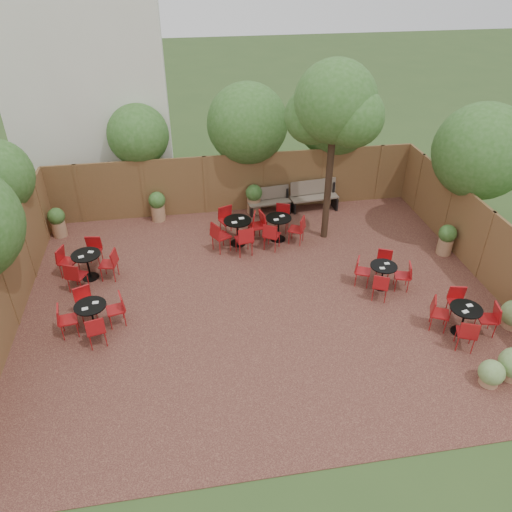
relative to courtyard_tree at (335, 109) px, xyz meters
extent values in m
plane|color=#354F23|center=(-2.45, -2.76, -4.00)|extent=(80.00, 80.00, 0.00)
cube|color=#3D1B19|center=(-2.45, -2.76, -3.99)|extent=(12.00, 10.00, 0.02)
cube|color=#523A1E|center=(-2.45, 2.24, -3.00)|extent=(12.00, 0.08, 2.00)
cube|color=#523A1E|center=(-8.45, -2.76, -3.00)|extent=(0.08, 10.00, 2.00)
cube|color=#523A1E|center=(3.55, -2.76, -3.00)|extent=(0.08, 10.00, 2.00)
cube|color=silver|center=(-6.95, 5.24, 0.00)|extent=(5.00, 4.00, 8.00)
sphere|color=#2D581C|center=(-5.45, 2.94, -1.42)|extent=(1.95, 1.95, 1.95)
sphere|color=#2D581C|center=(-1.95, 2.84, -1.21)|extent=(2.63, 2.63, 2.63)
sphere|color=#2D581C|center=(1.05, 3.04, -1.20)|extent=(2.68, 2.68, 2.68)
sphere|color=#2D581C|center=(4.15, -0.76, -1.19)|extent=(2.71, 2.71, 2.71)
cylinder|color=black|center=(0.01, 0.01, -1.79)|extent=(0.20, 0.20, 4.38)
sphere|color=#2D581C|center=(0.01, 0.01, 0.18)|extent=(2.24, 2.24, 2.24)
sphere|color=#2D581C|center=(-0.49, 0.41, -0.30)|extent=(1.57, 1.57, 1.57)
sphere|color=#2D581C|center=(0.41, -0.39, -0.13)|extent=(1.64, 1.64, 1.64)
cube|color=brown|center=(-1.39, 1.79, -3.57)|extent=(1.46, 0.60, 0.05)
cube|color=brown|center=(-1.39, 1.98, -3.32)|extent=(1.42, 0.28, 0.43)
cube|color=black|center=(-2.03, 1.79, -3.79)|extent=(0.11, 0.43, 0.38)
cube|color=black|center=(-0.74, 1.79, -3.79)|extent=(0.11, 0.43, 0.38)
cube|color=brown|center=(0.16, 1.79, -3.52)|extent=(1.66, 0.65, 0.05)
cube|color=brown|center=(0.16, 2.01, -3.23)|extent=(1.62, 0.29, 0.49)
cube|color=black|center=(-0.57, 1.79, -3.77)|extent=(0.11, 0.49, 0.43)
cube|color=black|center=(0.89, 1.79, -3.77)|extent=(0.11, 0.49, 0.43)
cylinder|color=black|center=(-6.58, -3.29, -3.97)|extent=(0.43, 0.43, 0.03)
cylinder|color=black|center=(-6.58, -3.29, -3.62)|extent=(0.05, 0.05, 0.68)
cylinder|color=black|center=(-6.58, -3.29, -3.27)|extent=(0.74, 0.74, 0.03)
cube|color=white|center=(-6.46, -3.22, -3.25)|extent=(0.16, 0.13, 0.01)
cube|color=white|center=(-6.67, -3.41, -3.25)|extent=(0.16, 0.13, 0.01)
cylinder|color=black|center=(1.93, -4.83, -3.97)|extent=(0.42, 0.42, 0.03)
cylinder|color=black|center=(1.93, -4.83, -3.63)|extent=(0.05, 0.05, 0.68)
cylinder|color=black|center=(1.93, -4.83, -3.28)|extent=(0.73, 0.73, 0.03)
cube|color=white|center=(2.05, -4.75, -3.26)|extent=(0.16, 0.13, 0.01)
cube|color=white|center=(1.83, -4.94, -3.26)|extent=(0.16, 0.13, 0.01)
cylinder|color=black|center=(-6.92, -1.09, -3.97)|extent=(0.45, 0.45, 0.03)
cylinder|color=black|center=(-6.92, -1.09, -3.60)|extent=(0.05, 0.05, 0.72)
cylinder|color=black|center=(-6.92, -1.09, -3.24)|extent=(0.78, 0.78, 0.03)
cube|color=white|center=(-6.80, -1.00, -3.21)|extent=(0.17, 0.14, 0.02)
cube|color=white|center=(-7.02, -1.21, -3.21)|extent=(0.17, 0.14, 0.02)
cylinder|color=black|center=(-1.44, 0.05, -3.97)|extent=(0.45, 0.45, 0.03)
cylinder|color=black|center=(-1.44, 0.05, -3.60)|extent=(0.05, 0.05, 0.72)
cylinder|color=black|center=(-1.44, 0.05, -3.24)|extent=(0.78, 0.78, 0.03)
cube|color=white|center=(-1.32, 0.14, -3.21)|extent=(0.17, 0.15, 0.02)
cube|color=white|center=(-1.54, -0.07, -3.21)|extent=(0.17, 0.15, 0.02)
cylinder|color=black|center=(0.75, -2.82, -3.97)|extent=(0.41, 0.41, 0.03)
cylinder|color=black|center=(0.75, -2.82, -3.64)|extent=(0.05, 0.05, 0.65)
cylinder|color=black|center=(0.75, -2.82, -3.31)|extent=(0.70, 0.70, 0.03)
cube|color=white|center=(0.86, -2.74, -3.29)|extent=(0.15, 0.13, 0.01)
cube|color=white|center=(0.66, -2.93, -3.29)|extent=(0.15, 0.13, 0.01)
cylinder|color=black|center=(-2.70, 0.01, -3.97)|extent=(0.48, 0.48, 0.03)
cylinder|color=black|center=(-2.70, 0.01, -3.58)|extent=(0.05, 0.05, 0.76)
cylinder|color=black|center=(-2.70, 0.01, -3.19)|extent=(0.83, 0.83, 0.03)
cube|color=white|center=(-2.57, 0.10, -3.16)|extent=(0.18, 0.15, 0.02)
cube|color=white|center=(-2.81, -0.12, -3.16)|extent=(0.18, 0.15, 0.02)
cylinder|color=#9A6E4D|center=(-5.06, 1.94, -3.72)|extent=(0.45, 0.45, 0.52)
sphere|color=#2D581C|center=(-5.06, 1.94, -3.26)|extent=(0.54, 0.54, 0.54)
cylinder|color=#9A6E4D|center=(-1.88, 1.94, -3.72)|extent=(0.46, 0.46, 0.52)
sphere|color=#2D581C|center=(-1.88, 1.94, -3.25)|extent=(0.55, 0.55, 0.55)
cylinder|color=#9A6E4D|center=(-8.10, 1.42, -3.74)|extent=(0.43, 0.43, 0.49)
sphere|color=#2D581C|center=(-8.10, 1.42, -3.30)|extent=(0.52, 0.52, 0.52)
cylinder|color=#9A6E4D|center=(3.20, -1.54, -3.74)|extent=(0.43, 0.43, 0.49)
sphere|color=#2D581C|center=(3.20, -1.54, -3.30)|extent=(0.51, 0.51, 0.51)
cylinder|color=#9A6E4D|center=(2.27, -6.30, -3.87)|extent=(0.48, 0.48, 0.22)
cylinder|color=#9A6E4D|center=(1.71, -6.40, -3.89)|extent=(0.39, 0.39, 0.18)
sphere|color=olive|center=(1.71, -6.40, -3.67)|extent=(0.53, 0.53, 0.53)
cylinder|color=#9A6E4D|center=(3.25, -4.82, -3.88)|extent=(0.47, 0.47, 0.21)
camera|label=1|loc=(-4.28, -12.71, 3.87)|focal=34.63mm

